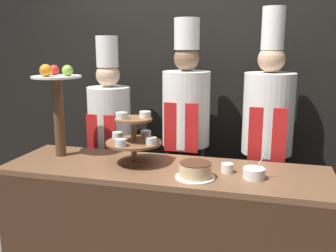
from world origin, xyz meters
TOP-DOWN VIEW (x-y plane):
  - wall_back at (0.00, 1.23)m, footprint 10.00×0.06m
  - buffet_counter at (0.00, 0.30)m, footprint 2.07×0.60m
  - tiered_stand at (-0.21, 0.34)m, footprint 0.36×0.36m
  - fruit_pedestal at (-0.77, 0.37)m, footprint 0.33×0.33m
  - cake_round at (0.23, 0.17)m, footprint 0.24×0.24m
  - cup_white at (0.40, 0.32)m, footprint 0.07×0.07m
  - serving_bowl_near at (0.56, 0.25)m, footprint 0.13×0.13m
  - chef_left at (-0.62, 0.87)m, footprint 0.34×0.34m
  - chef_center_left at (0.02, 0.87)m, footprint 0.36×0.36m
  - chef_center_right at (0.62, 0.87)m, footprint 0.36×0.36m

SIDE VIEW (x-z plane):
  - buffet_counter at x=0.00m, z-range 0.00..0.89m
  - cup_white at x=0.40m, z-range 0.89..0.94m
  - serving_bowl_near at x=0.56m, z-range 0.84..1.00m
  - cake_round at x=0.23m, z-range 0.88..0.98m
  - chef_left at x=-0.62m, z-range 0.08..1.80m
  - chef_center_right at x=0.62m, z-range 0.06..1.97m
  - chef_center_left at x=0.02m, z-range 0.10..1.94m
  - tiered_stand at x=-0.21m, z-range 0.89..1.24m
  - fruit_pedestal at x=-0.77m, z-range 0.99..1.63m
  - wall_back at x=0.00m, z-range 0.00..2.80m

